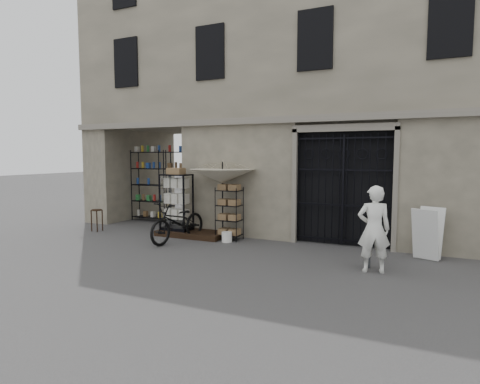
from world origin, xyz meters
The scene contains 15 objects.
ground centered at (0.00, 0.00, 0.00)m, with size 80.00×80.00×0.00m, color black.
main_building centered at (0.00, 4.00, 4.50)m, with size 14.00×4.00×9.00m, color gray.
shop_recess centered at (-4.50, 2.80, 1.50)m, with size 3.00×1.70×3.00m, color black.
shop_shelving centered at (-4.55, 3.30, 1.25)m, with size 2.70×0.50×2.50m, color black.
iron_gate centered at (1.75, 2.28, 1.50)m, with size 2.50×0.21×3.00m.
step_platform centered at (-2.40, 1.55, 0.07)m, with size 2.00×0.90×0.15m, color black.
display_cabinet centered at (-2.88, 1.50, 0.88)m, with size 0.88×0.62×1.76m.
wire_rack centered at (-1.20, 1.57, 0.71)m, with size 0.73×0.60×1.45m.
market_umbrella centered at (-1.45, 1.64, 1.85)m, with size 1.79×1.82×2.57m.
white_bucket centered at (-1.14, 1.29, 0.13)m, with size 0.28×0.28×0.27m, color white.
bicycle centered at (-2.34, 0.80, 0.00)m, with size 0.72×1.08×2.06m, color black.
wooden_stool centered at (-5.45, 0.99, 0.35)m, with size 0.35×0.35×0.67m.
steel_bollard centered at (2.60, 0.31, 0.38)m, with size 0.14×0.14×0.75m, color #484C51.
shopkeeper centered at (2.75, 0.04, 0.00)m, with size 0.63×1.73×0.41m, color white.
easel_sign centered at (3.73, 1.55, 0.59)m, with size 0.71×0.76×1.14m.
Camera 1 is at (3.64, -8.16, 2.32)m, focal length 30.00 mm.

